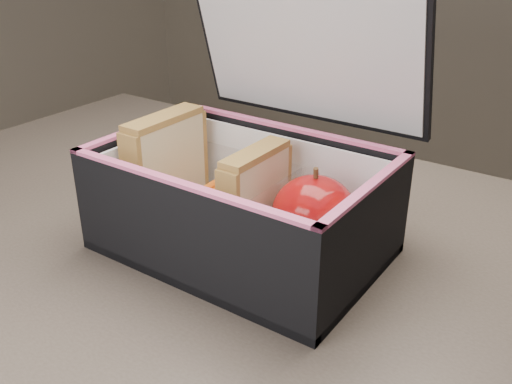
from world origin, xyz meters
TOP-DOWN VIEW (x-y plane):
  - kitchen_table at (0.00, 0.00)m, footprint 1.20×0.80m
  - lunch_bag at (-0.05, 0.06)m, footprint 0.28×0.24m
  - plastic_tub at (-0.10, 0.06)m, footprint 0.17×0.12m
  - sandwich_left at (-0.16, 0.06)m, footprint 0.03×0.10m
  - sandwich_right at (-0.04, 0.06)m, footprint 0.02×0.09m
  - carrot_sticks at (-0.10, 0.06)m, footprint 0.05×0.13m
  - paper_napkin at (0.02, 0.07)m, footprint 0.09×0.09m
  - red_apple at (0.02, 0.07)m, footprint 0.10×0.10m

SIDE VIEW (x-z plane):
  - kitchen_table at x=0.00m, z-range 0.28..1.03m
  - paper_napkin at x=0.02m, z-range 0.76..0.77m
  - carrot_sticks at x=-0.10m, z-range 0.77..0.80m
  - plastic_tub at x=-0.10m, z-range 0.76..0.83m
  - red_apple at x=0.02m, z-range 0.77..0.85m
  - lunch_bag at x=-0.05m, z-range 0.67..0.95m
  - sandwich_right at x=-0.04m, z-range 0.77..0.86m
  - sandwich_left at x=-0.16m, z-range 0.77..0.88m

